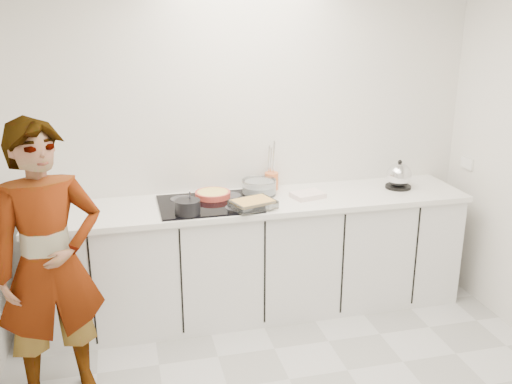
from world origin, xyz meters
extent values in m
cube|color=silver|center=(0.00, 1.60, 1.30)|extent=(3.60, 0.00, 2.60)
cube|color=white|center=(1.79, 1.33, 1.07)|extent=(0.02, 0.15, 0.09)
cube|color=silver|center=(0.00, 1.28, 0.43)|extent=(3.20, 0.58, 0.87)
cube|color=white|center=(0.00, 1.28, 0.89)|extent=(3.24, 0.64, 0.04)
cube|color=black|center=(-0.35, 1.26, 0.92)|extent=(0.72, 0.54, 0.01)
cylinder|color=#C54134|center=(-0.30, 1.39, 0.95)|extent=(0.33, 0.33, 0.04)
cylinder|color=#FFD862|center=(-0.30, 1.39, 0.96)|extent=(0.29, 0.29, 0.01)
cylinder|color=black|center=(-0.53, 1.07, 0.97)|extent=(0.22, 0.22, 0.10)
cylinder|color=silver|center=(-0.51, 1.09, 1.02)|extent=(0.02, 0.07, 0.15)
cube|color=silver|center=(-0.06, 1.08, 0.95)|extent=(0.35, 0.30, 0.05)
cube|color=tan|center=(-0.06, 1.08, 0.97)|extent=(0.31, 0.26, 0.02)
cylinder|color=silver|center=(0.06, 1.40, 0.97)|extent=(0.27, 0.27, 0.12)
cylinder|color=white|center=(0.06, 1.40, 0.95)|extent=(0.23, 0.23, 0.06)
cube|color=white|center=(0.40, 1.25, 0.93)|extent=(0.27, 0.22, 0.04)
cylinder|color=black|center=(1.17, 1.31, 0.92)|extent=(0.21, 0.21, 0.02)
sphere|color=silver|center=(1.17, 1.31, 1.02)|extent=(0.21, 0.21, 0.20)
sphere|color=black|center=(1.17, 1.31, 1.12)|extent=(0.04, 0.04, 0.03)
cylinder|color=orange|center=(0.19, 1.52, 0.98)|extent=(0.14, 0.14, 0.14)
imported|color=silver|center=(-1.39, 0.57, 0.86)|extent=(0.71, 0.57, 1.72)
camera|label=1|loc=(-0.95, -2.62, 2.26)|focal=40.00mm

